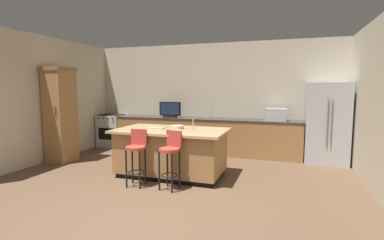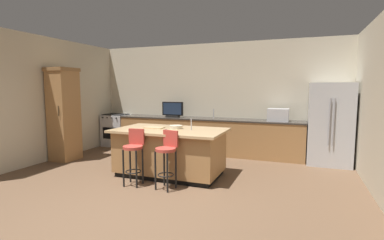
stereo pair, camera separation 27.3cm
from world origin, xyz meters
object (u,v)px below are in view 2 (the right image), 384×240
object	(u,v)px
bar_stool_right	(167,154)
fruit_bowl	(176,127)
cabinet_tower	(64,113)
refrigerator	(330,124)
cutting_board	(154,128)
kitchen_island	(170,152)
range_oven	(116,130)
tv_monitor	(173,110)
bar_stool_left	(134,152)
microwave	(278,115)
tv_remote	(166,131)

from	to	relation	value
bar_stool_right	fruit_bowl	world-z (taller)	bar_stool_right
cabinet_tower	fruit_bowl	xyz separation A→B (m)	(2.91, -0.08, -0.19)
refrigerator	fruit_bowl	bearing A→B (deg)	-146.91
refrigerator	cutting_board	world-z (taller)	refrigerator
cabinet_tower	kitchen_island	bearing A→B (deg)	-3.70
range_oven	tv_monitor	world-z (taller)	tv_monitor
refrigerator	range_oven	size ratio (longest dim) A/B	1.93
fruit_bowl	kitchen_island	bearing A→B (deg)	-130.26
refrigerator	bar_stool_right	world-z (taller)	refrigerator
bar_stool_right	kitchen_island	bearing A→B (deg)	121.17
tv_monitor	bar_stool_left	bearing A→B (deg)	-79.29
microwave	cutting_board	world-z (taller)	microwave
refrigerator	range_oven	distance (m)	5.69
cutting_board	refrigerator	bearing A→B (deg)	30.31
microwave	tv_remote	distance (m)	2.92
bar_stool_right	cutting_board	size ratio (longest dim) A/B	2.57
tv_remote	refrigerator	bearing A→B (deg)	9.29
bar_stool_left	fruit_bowl	world-z (taller)	bar_stool_left
fruit_bowl	cutting_board	distance (m)	0.45
bar_stool_right	refrigerator	bearing A→B (deg)	55.13
tv_monitor	fruit_bowl	xyz separation A→B (m)	(0.94, -1.89, -0.17)
kitchen_island	cabinet_tower	size ratio (longest dim) A/B	0.99
refrigerator	bar_stool_right	xyz separation A→B (m)	(-2.68, -2.70, -0.31)
bar_stool_right	microwave	bearing A→B (deg)	70.31
tv_remote	cutting_board	size ratio (longest dim) A/B	0.45
microwave	tv_monitor	bearing A→B (deg)	-178.91
microwave	tv_remote	size ratio (longest dim) A/B	2.82
cabinet_tower	fruit_bowl	size ratio (longest dim) A/B	8.42
bar_stool_left	cabinet_tower	bearing A→B (deg)	153.96
cabinet_tower	bar_stool_left	size ratio (longest dim) A/B	2.21
range_oven	fruit_bowl	size ratio (longest dim) A/B	3.65
kitchen_island	cutting_board	size ratio (longest dim) A/B	5.59
cabinet_tower	bar_stool_left	distance (m)	2.70
bar_stool_left	tv_remote	bearing A→B (deg)	47.75
range_oven	cutting_board	xyz separation A→B (m)	(2.35, -2.00, 0.45)
range_oven	tv_monitor	size ratio (longest dim) A/B	1.57
bar_stool_right	fruit_bowl	distance (m)	0.92
tv_monitor	cabinet_tower	bearing A→B (deg)	-137.38
kitchen_island	microwave	size ratio (longest dim) A/B	4.44
bar_stool_right	bar_stool_left	bearing A→B (deg)	-167.77
range_oven	cabinet_tower	world-z (taller)	cabinet_tower
refrigerator	cutting_board	bearing A→B (deg)	-149.69
range_oven	microwave	bearing A→B (deg)	0.01
range_oven	fruit_bowl	bearing A→B (deg)	-34.70
cabinet_tower	microwave	size ratio (longest dim) A/B	4.50
kitchen_island	bar_stool_right	xyz separation A→B (m)	(0.28, -0.73, 0.13)
microwave	bar_stool_left	size ratio (longest dim) A/B	0.49
cabinet_tower	bar_stool_right	distance (m)	3.28
tv_monitor	bar_stool_left	size ratio (longest dim) A/B	0.61
microwave	tv_remote	bearing A→B (deg)	-128.42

